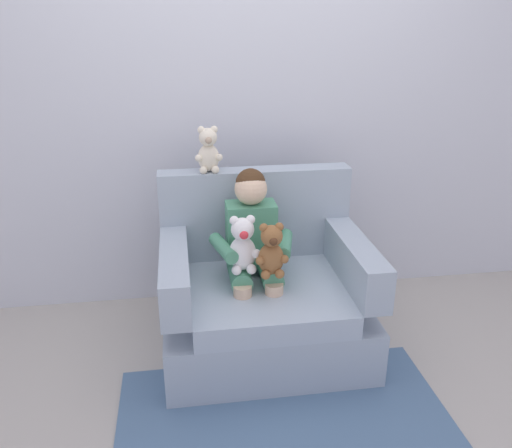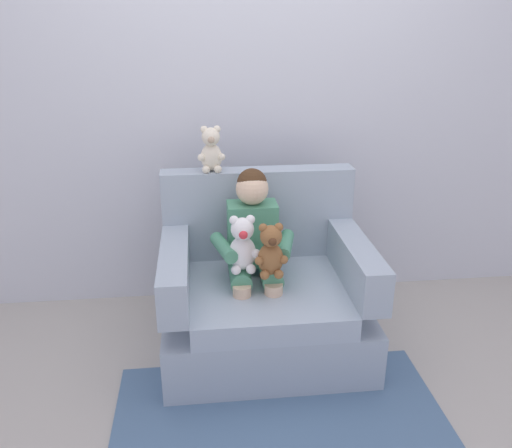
# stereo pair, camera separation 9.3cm
# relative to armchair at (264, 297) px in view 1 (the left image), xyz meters

# --- Properties ---
(ground_plane) EXTENTS (8.00, 8.00, 0.00)m
(ground_plane) POSITION_rel_armchair_xyz_m (0.00, -0.04, -0.31)
(ground_plane) COLOR #ADA89E
(back_wall) EXTENTS (6.00, 0.10, 2.60)m
(back_wall) POSITION_rel_armchair_xyz_m (0.00, 0.69, 0.99)
(back_wall) COLOR silver
(back_wall) RESTS_ON ground
(floor_rug) EXTENTS (1.52, 1.04, 0.01)m
(floor_rug) POSITION_rel_armchair_xyz_m (0.00, -0.68, -0.30)
(floor_rug) COLOR slate
(floor_rug) RESTS_ON ground
(armchair) EXTENTS (1.07, 0.85, 0.93)m
(armchair) POSITION_rel_armchair_xyz_m (0.00, 0.00, 0.00)
(armchair) COLOR #9EADBC
(armchair) RESTS_ON ground
(seated_child) EXTENTS (0.45, 0.39, 0.82)m
(seated_child) POSITION_rel_armchair_xyz_m (-0.06, 0.02, 0.33)
(seated_child) COLOR #4C9370
(seated_child) RESTS_ON armchair
(plush_brown) EXTENTS (0.16, 0.13, 0.28)m
(plush_brown) POSITION_rel_armchair_xyz_m (0.01, -0.18, 0.35)
(plush_brown) COLOR brown
(plush_brown) RESTS_ON armchair
(plush_white) EXTENTS (0.18, 0.14, 0.30)m
(plush_white) POSITION_rel_armchair_xyz_m (-0.12, -0.11, 0.36)
(plush_white) COLOR white
(plush_white) RESTS_ON armchair
(plush_cream_on_backrest) EXTENTS (0.15, 0.12, 0.25)m
(plush_cream_on_backrest) POSITION_rel_armchair_xyz_m (-0.25, 0.30, 0.74)
(plush_cream_on_backrest) COLOR silver
(plush_cream_on_backrest) RESTS_ON armchair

